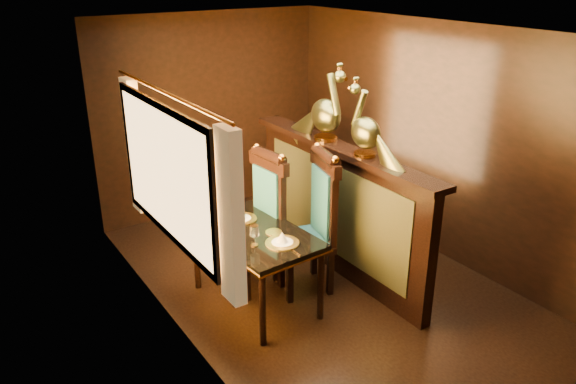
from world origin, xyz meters
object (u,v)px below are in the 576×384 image
dining_table (254,238)px  chair_right (262,216)px  peacock_right (326,101)px  chair_left (316,218)px  peacock_left (367,119)px

dining_table → chair_right: 0.41m
dining_table → chair_right: bearing=44.7°
chair_right → peacock_right: 1.29m
chair_left → peacock_left: size_ratio=2.03×
dining_table → chair_left: chair_left is taller
dining_table → peacock_right: 1.54m
chair_right → peacock_right: bearing=-1.0°
dining_table → peacock_right: bearing=14.5°
chair_right → peacock_left: 1.38m
chair_right → peacock_left: peacock_left is taller
chair_right → peacock_right: size_ratio=1.76×
peacock_left → peacock_right: 0.61m
dining_table → peacock_left: bearing=-17.7°
peacock_left → peacock_right: size_ratio=0.88×
chair_left → dining_table: bearing=-171.0°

